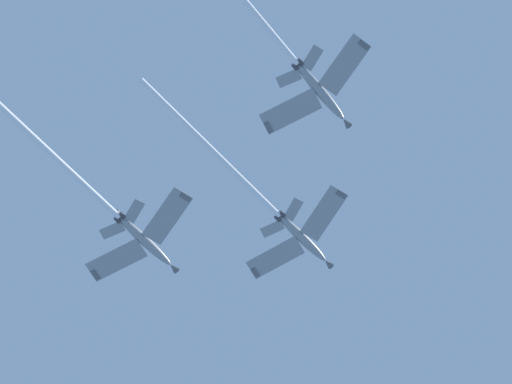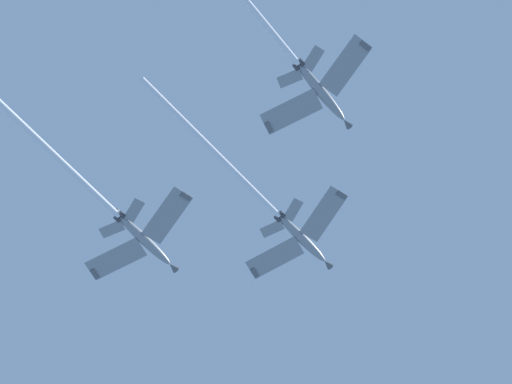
# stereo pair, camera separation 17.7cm
# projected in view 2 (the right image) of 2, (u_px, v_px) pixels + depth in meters

# --- Properties ---
(jet_lead) EXTENTS (27.36, 37.06, 15.88)m
(jet_lead) POSITION_uv_depth(u_px,v_px,m) (273.00, 210.00, 149.14)
(jet_lead) COLOR gray
(jet_left_wing) EXTENTS (26.83, 38.44, 17.03)m
(jet_left_wing) POSITION_uv_depth(u_px,v_px,m) (108.00, 206.00, 142.93)
(jet_left_wing) COLOR gray
(jet_right_wing) EXTENTS (28.49, 41.55, 17.32)m
(jet_right_wing) POSITION_uv_depth(u_px,v_px,m) (281.00, 43.00, 137.87)
(jet_right_wing) COLOR gray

